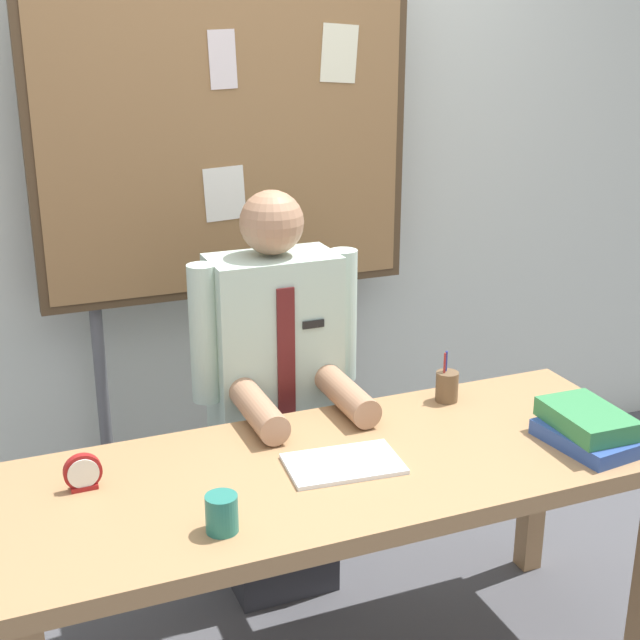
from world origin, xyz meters
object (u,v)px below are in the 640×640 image
Objects in this scene: pen_holder at (447,386)px; bulletin_board at (227,140)px; person at (276,414)px; desk at (343,491)px; desk_clock at (83,474)px; book_stack at (587,428)px; coffee_mug at (222,513)px; open_notebook at (343,464)px.

bulletin_board is at bearing 120.91° from pen_holder.
pen_holder is (0.46, -0.30, 0.14)m from person.
desk is 1.33× the size of person.
pen_holder reaches higher than desk.
desk_clock is at bearing -173.50° from pen_holder.
bulletin_board is 1.51m from book_stack.
person reaches higher than desk_clock.
open_notebook is at bearing 25.05° from coffee_mug.
desk is 0.54m from pen_holder.
person reaches higher than desk.
desk_clock is at bearing -147.39° from person.
book_stack is at bearing -46.16° from person.
coffee_mug is (-1.07, -0.04, -0.00)m from book_stack.
bulletin_board is 1.44m from coffee_mug.
book_stack is 1.84× the size of pen_holder.
book_stack is at bearing -11.61° from desk_clock.
desk is at bearing -90.02° from bulletin_board.
pen_holder reaches higher than coffee_mug.
bulletin_board is 22.34× the size of coffee_mug.
person reaches higher than coffee_mug.
desk_clock reaches higher than open_notebook.
pen_holder is (0.85, 0.45, 0.00)m from coffee_mug.
open_notebook is 0.67m from desk_clock.
book_stack is (0.67, -1.17, -0.68)m from bulletin_board.
person is 0.57m from open_notebook.
coffee_mug is 0.57× the size of pen_holder.
book_stack is 0.70m from open_notebook.
pen_holder is at bearing 29.71° from open_notebook.
open_notebook is 3.15× the size of desk_clock.
person is at bearing 146.96° from pen_holder.
desk_clock is 0.42m from coffee_mug.
bulletin_board is 1.31m from desk_clock.
bulletin_board is at bearing 89.48° from open_notebook.
book_stack is (0.67, -0.16, 0.14)m from desk.
coffee_mug is at bearing -177.65° from book_stack.
book_stack is at bearing -60.05° from bulletin_board.
desk is at bearing 166.88° from book_stack.
desk_clock is (-0.66, 0.14, 0.04)m from open_notebook.
person is 0.98m from book_stack.
person is at bearing 89.08° from open_notebook.
pen_holder is at bearing 6.50° from desk_clock.
bulletin_board is at bearing 89.98° from desk.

